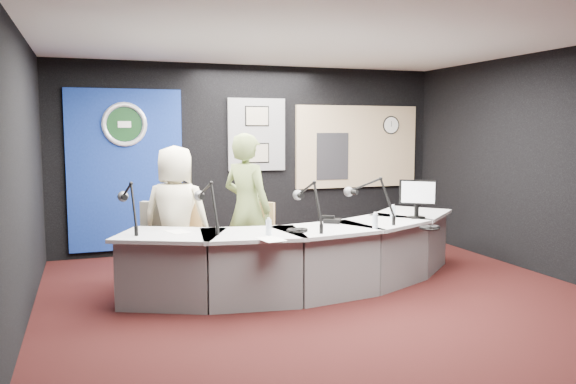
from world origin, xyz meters
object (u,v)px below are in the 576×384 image
object	(u,v)px
person_man	(176,216)
broadcast_desk	(307,256)
armchair_left	(177,244)
person_woman	(247,209)
armchair_right	(247,246)

from	to	relation	value
person_man	broadcast_desk	bearing A→B (deg)	-177.86
armchair_left	person_man	xyz separation A→B (m)	(0.00, 0.00, 0.34)
person_man	person_woman	size ratio (longest dim) A/B	0.92
armchair_left	person_man	distance (m)	0.34
person_man	person_woman	distance (m)	0.83
person_woman	armchair_right	bearing A→B (deg)	-0.00
armchair_right	person_woman	bearing A→B (deg)	0.00
broadcast_desk	armchair_left	bearing A→B (deg)	155.71
armchair_right	person_man	size ratio (longest dim) A/B	0.54
armchair_left	armchair_right	distance (m)	0.83
broadcast_desk	armchair_left	world-z (taller)	armchair_left
broadcast_desk	person_woman	xyz separation A→B (m)	(-0.59, 0.46, 0.52)
person_woman	armchair_left	bearing A→B (deg)	42.25
armchair_left	armchair_right	xyz separation A→B (m)	(0.81, -0.17, -0.04)
armchair_left	person_woman	distance (m)	0.93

